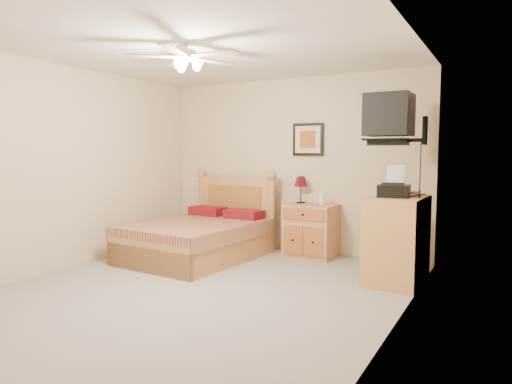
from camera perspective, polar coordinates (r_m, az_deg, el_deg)
floor at (r=4.93m, az=-6.95°, el=-12.03°), size 4.50×4.50×0.00m
ceiling at (r=4.83m, az=-7.27°, el=17.62°), size 4.00×4.50×0.04m
wall_back at (r=6.67m, az=4.42°, el=3.34°), size 4.00×0.04×2.50m
wall_left at (r=6.12m, az=-22.42°, el=2.83°), size 0.04×4.50×2.50m
wall_right at (r=3.89m, az=17.43°, el=1.95°), size 0.04×4.50×2.50m
bed at (r=6.20m, az=-7.56°, el=-2.91°), size 1.51×1.92×1.18m
nightstand at (r=6.36m, az=6.90°, el=-4.80°), size 0.69×0.53×0.72m
table_lamp at (r=6.46m, az=5.62°, el=0.29°), size 0.21×0.21×0.38m
lotion_bottle at (r=6.25m, az=8.31°, el=-0.63°), size 0.11×0.11×0.22m
framed_picture at (r=6.54m, az=6.53°, el=6.54°), size 0.46×0.04×0.46m
dresser at (r=5.28m, az=17.18°, el=-5.73°), size 0.59×0.83×0.96m
fax_machine at (r=5.15m, az=16.91°, el=1.31°), size 0.36×0.38×0.35m
magazine_lower at (r=5.46m, az=17.78°, el=-0.19°), size 0.32×0.35×0.03m
magazine_upper at (r=5.49m, az=17.98°, el=0.07°), size 0.19×0.25×0.02m
wall_tv at (r=5.26m, az=17.91°, el=8.78°), size 0.56×0.46×0.58m
ceiling_fan at (r=4.65m, az=-8.78°, el=16.35°), size 1.14×1.14×0.28m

